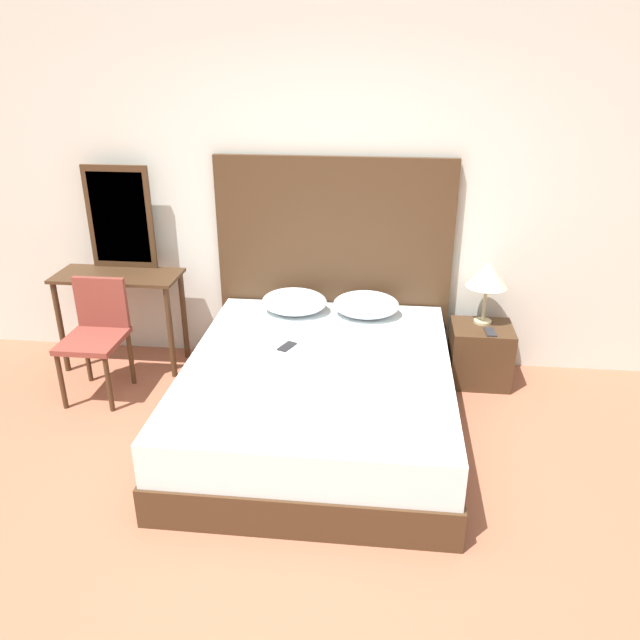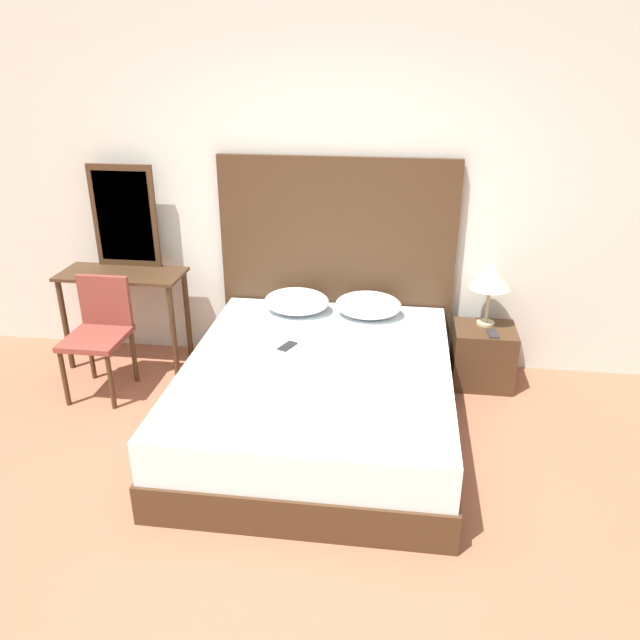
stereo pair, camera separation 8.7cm
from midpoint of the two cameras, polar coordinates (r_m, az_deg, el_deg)
The scene contains 13 objects.
ground_plane at distance 3.34m, azimuth -4.78°, elevation -21.81°, with size 16.00×16.00×0.00m, color #9E5B42.
wall_back at distance 4.81m, azimuth 0.05°, elevation 11.39°, with size 10.00×0.06×2.70m.
bed at distance 4.14m, azimuth -0.77°, elevation -7.07°, with size 1.72×2.08×0.52m.
headboard at distance 4.87m, azimuth 0.73°, elevation 5.12°, with size 1.81×0.05×1.65m.
pillow_left at distance 4.73m, azimuth -2.89°, elevation 1.69°, with size 0.49×0.39×0.18m.
pillow_right at distance 4.67m, azimuth 3.71°, elevation 1.41°, with size 0.49×0.39×0.18m.
phone_on_bed at distance 4.21m, azimuth -3.63°, elevation -2.43°, with size 0.12×0.17×0.01m.
nightstand at distance 4.90m, azimuth 13.92°, elevation -3.04°, with size 0.45×0.39×0.46m.
table_lamp at distance 4.74m, azimuth 14.58°, elevation 3.97°, with size 0.31×0.31×0.48m.
phone_on_nightstand at distance 4.72m, azimuth 14.80°, elevation -1.06°, with size 0.08×0.15×0.01m.
vanity_desk at distance 5.12m, azimuth -18.31°, elevation 2.36°, with size 0.96×0.41×0.77m.
vanity_mirror at distance 5.11m, azimuth -18.31°, elevation 8.89°, with size 0.52×0.03×0.80m.
chair at distance 4.81m, azimuth -20.23°, elevation -0.86°, with size 0.41×0.46×0.85m.
Camera 1 is at (0.47, -2.29, 2.38)m, focal length 35.00 mm.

